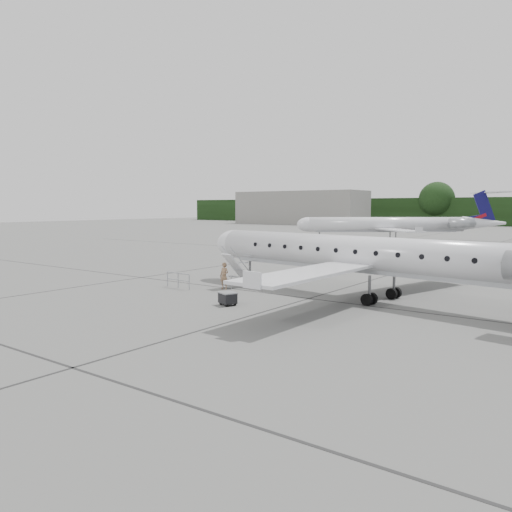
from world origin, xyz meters
The scene contains 8 objects.
ground centered at (0.00, 0.00, 0.00)m, with size 320.00×320.00×0.00m, color slate.
terminal_building centered at (-70.00, 110.00, 5.00)m, with size 40.00×14.00×10.00m, color slate.
main_regional_jet centered at (-1.77, 4.70, 3.67)m, with size 28.61×20.60×7.34m, color silver, non-canonical shape.
airstair centered at (-10.55, 3.80, 1.15)m, with size 0.85×2.19×2.30m, color silver, non-canonical shape.
passenger centered at (-10.74, 2.57, 0.88)m, with size 0.64×0.42×1.76m, color #856448.
safety_railing centered at (-13.48, 1.10, 0.50)m, with size 2.20×0.08×1.00m, color #919499, non-canonical shape.
baggage_cart centered at (-7.19, -1.38, 0.39)m, with size 0.91×0.73×0.79m, color black, non-canonical shape.
bg_regional_left centered at (-17.92, 48.11, 3.83)m, with size 29.21×21.03×7.66m, color silver, non-canonical shape.
Camera 1 is at (9.96, -22.15, 5.39)m, focal length 35.00 mm.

